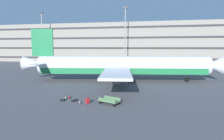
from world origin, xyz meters
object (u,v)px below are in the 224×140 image
suitcase_small (88,101)px  backpack_upright (80,102)px  backpack_teal (65,98)px  baggage_cart (109,101)px  suitcase_orange (74,100)px  suitcase_scuffed (63,100)px  backpack_red (69,97)px  airliner (121,66)px

suitcase_small → backpack_upright: bearing=-165.3°
backpack_teal → baggage_cart: 6.33m
backpack_upright → suitcase_orange: bearing=136.5°
suitcase_small → backpack_upright: size_ratio=1.92×
backpack_teal → baggage_cart: baggage_cart is taller
suitcase_scuffed → backpack_red: 1.34m
suitcase_orange → suitcase_small: size_ratio=0.98×
suitcase_small → suitcase_scuffed: bearing=170.5°
suitcase_scuffed → backpack_teal: bearing=84.7°
airliner → suitcase_small: size_ratio=45.04×
suitcase_orange → baggage_cart: (4.80, -0.36, 0.31)m
backpack_upright → baggage_cart: (3.65, 0.73, 0.22)m
backpack_upright → baggage_cart: size_ratio=0.14×
suitcase_small → backpack_teal: bearing=159.8°
backpack_teal → suitcase_small: bearing=-20.2°
suitcase_orange → backpack_teal: backpack_teal is taller
suitcase_orange → suitcase_small: (2.12, -0.84, 0.30)m
suitcase_scuffed → backpack_red: bearing=75.5°
backpack_red → backpack_upright: bearing=-42.5°
airliner → backpack_upright: 17.71m
baggage_cart → airliner: bearing=94.2°
suitcase_orange → backpack_upright: (1.16, -1.10, 0.09)m
airliner → baggage_cart: airliner is taller
suitcase_small → airliner: bearing=85.1°
airliner → suitcase_orange: size_ratio=46.18×
suitcase_small → baggage_cart: 2.73m
suitcase_small → backpack_upright: suitcase_small is taller
suitcase_scuffed → backpack_upright: bearing=-17.8°
suitcase_small → baggage_cart: (2.69, 0.48, 0.01)m
airliner → suitcase_orange: bearing=-102.5°
backpack_upright → suitcase_small: bearing=14.7°
suitcase_orange → backpack_upright: 1.60m
airliner → suitcase_orange: 16.87m
backpack_upright → baggage_cart: 3.73m
suitcase_orange → suitcase_scuffed: bearing=-171.5°
airliner → backpack_teal: size_ratio=87.88×
airliner → backpack_teal: airliner is taller
backpack_teal → baggage_cart: size_ratio=0.14×
backpack_teal → backpack_red: size_ratio=0.99×
suitcase_scuffed → suitcase_small: 3.72m
baggage_cart → backpack_red: bearing=166.6°
suitcase_small → baggage_cart: size_ratio=0.27×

